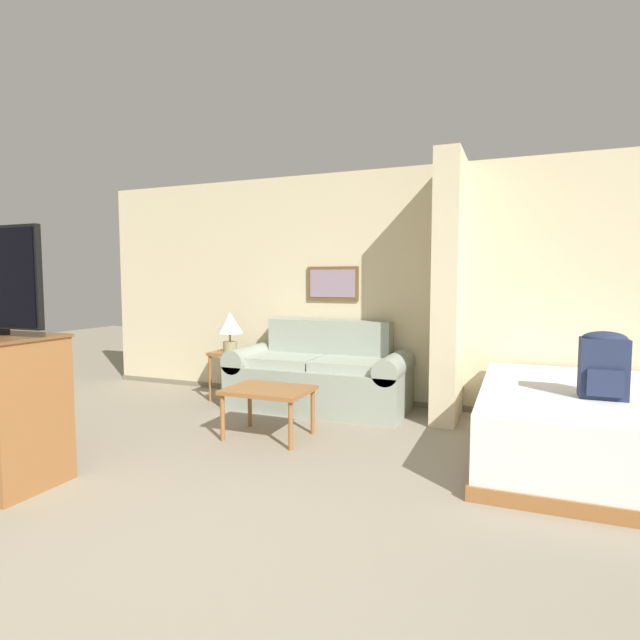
% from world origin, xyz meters
% --- Properties ---
extents(ground_plane, '(20.00, 20.00, 0.00)m').
position_xyz_m(ground_plane, '(0.00, 0.00, 0.00)').
color(ground_plane, gray).
extents(wall_back, '(7.32, 0.16, 2.60)m').
position_xyz_m(wall_back, '(-0.00, 3.76, 1.29)').
color(wall_back, beige).
rests_on(wall_back, ground_plane).
extents(wall_partition_pillar, '(0.24, 0.73, 2.60)m').
position_xyz_m(wall_partition_pillar, '(0.82, 3.34, 1.30)').
color(wall_partition_pillar, beige).
rests_on(wall_partition_pillar, ground_plane).
extents(couch, '(1.93, 0.84, 0.94)m').
position_xyz_m(couch, '(-0.53, 3.28, 0.34)').
color(couch, '#99A393').
rests_on(couch, ground_plane).
extents(coffee_table, '(0.73, 0.55, 0.44)m').
position_xyz_m(coffee_table, '(-0.56, 2.15, 0.39)').
color(coffee_table, '#996033').
rests_on(coffee_table, ground_plane).
extents(side_table, '(0.39, 0.39, 0.56)m').
position_xyz_m(side_table, '(-1.63, 3.24, 0.45)').
color(side_table, '#996033').
rests_on(side_table, ground_plane).
extents(table_lamp, '(0.30, 0.30, 0.46)m').
position_xyz_m(table_lamp, '(-1.63, 3.24, 0.87)').
color(table_lamp, tan).
rests_on(table_lamp, side_table).
extents(bed, '(1.56, 2.18, 0.55)m').
position_xyz_m(bed, '(1.96, 2.57, 0.28)').
color(bed, '#996033').
rests_on(bed, ground_plane).
extents(backpack, '(0.30, 0.24, 0.48)m').
position_xyz_m(backpack, '(2.03, 2.31, 0.80)').
color(backpack, '#232D4C').
rests_on(backpack, bed).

